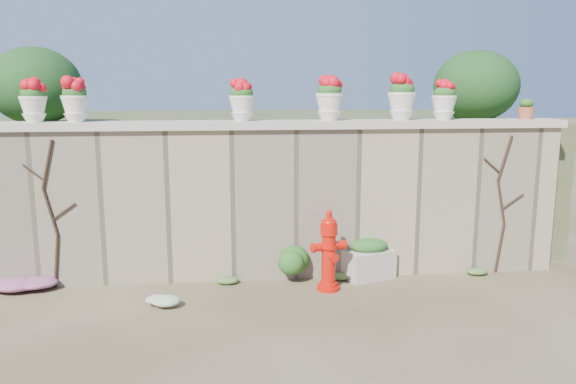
{
  "coord_description": "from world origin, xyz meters",
  "views": [
    {
      "loc": [
        -0.46,
        -5.53,
        2.52
      ],
      "look_at": [
        0.28,
        1.4,
        1.23
      ],
      "focal_mm": 35.0,
      "sensor_mm": 36.0,
      "label": 1
    }
  ],
  "objects": [
    {
      "name": "ground",
      "position": [
        0.0,
        0.0,
        0.0
      ],
      "size": [
        80.0,
        80.0,
        0.0
      ],
      "primitive_type": "plane",
      "color": "#4A3D25",
      "rests_on": "ground"
    },
    {
      "name": "stone_wall",
      "position": [
        0.0,
        1.8,
        1.0
      ],
      "size": [
        8.0,
        0.4,
        2.0
      ],
      "primitive_type": "cube",
      "color": "#988665",
      "rests_on": "ground"
    },
    {
      "name": "wall_cap",
      "position": [
        0.0,
        1.8,
        2.05
      ],
      "size": [
        8.1,
        0.52,
        0.1
      ],
      "primitive_type": "cube",
      "color": "#BFB4A2",
      "rests_on": "stone_wall"
    },
    {
      "name": "raised_fill",
      "position": [
        0.0,
        5.0,
        1.0
      ],
      "size": [
        9.0,
        6.0,
        2.0
      ],
      "primitive_type": "cube",
      "color": "#384C23",
      "rests_on": "ground"
    },
    {
      "name": "back_shrub_left",
      "position": [
        -3.2,
        3.0,
        2.55
      ],
      "size": [
        1.3,
        1.3,
        1.1
      ],
      "primitive_type": "ellipsoid",
      "color": "#143814",
      "rests_on": "raised_fill"
    },
    {
      "name": "back_shrub_right",
      "position": [
        3.4,
        3.0,
        2.55
      ],
      "size": [
        1.3,
        1.3,
        1.1
      ],
      "primitive_type": "ellipsoid",
      "color": "#143814",
      "rests_on": "raised_fill"
    },
    {
      "name": "vine_left",
      "position": [
        -2.67,
        1.58,
        0.99
      ],
      "size": [
        0.6,
        0.04,
        1.91
      ],
      "color": "black",
      "rests_on": "ground"
    },
    {
      "name": "vine_right",
      "position": [
        3.23,
        1.58,
        0.99
      ],
      "size": [
        0.6,
        0.04,
        1.91
      ],
      "color": "black",
      "rests_on": "ground"
    },
    {
      "name": "fire_hydrant",
      "position": [
        0.77,
        1.16,
        0.52
      ],
      "size": [
        0.45,
        0.32,
        1.02
      ],
      "rotation": [
        0.0,
        0.0,
        0.24
      ],
      "color": "red",
      "rests_on": "ground"
    },
    {
      "name": "planter_box",
      "position": [
        1.39,
        1.55,
        0.25
      ],
      "size": [
        0.75,
        0.6,
        0.54
      ],
      "rotation": [
        0.0,
        0.0,
        0.38
      ],
      "color": "#BFB4A2",
      "rests_on": "ground"
    },
    {
      "name": "green_shrub",
      "position": [
        0.35,
        1.46,
        0.32
      ],
      "size": [
        0.68,
        0.61,
        0.64
      ],
      "primitive_type": "ellipsoid",
      "color": "#1E5119",
      "rests_on": "ground"
    },
    {
      "name": "magenta_clump",
      "position": [
        -3.0,
        1.44,
        0.11
      ],
      "size": [
        0.85,
        0.57,
        0.23
      ],
      "primitive_type": "ellipsoid",
      "color": "#CF29AC",
      "rests_on": "ground"
    },
    {
      "name": "white_flowers",
      "position": [
        -1.25,
        0.82,
        0.09
      ],
      "size": [
        0.5,
        0.4,
        0.18
      ],
      "primitive_type": "ellipsoid",
      "color": "white",
      "rests_on": "ground"
    },
    {
      "name": "urn_pot_0",
      "position": [
        -2.85,
        1.8,
        2.36
      ],
      "size": [
        0.33,
        0.33,
        0.52
      ],
      "color": "silver",
      "rests_on": "wall_cap"
    },
    {
      "name": "urn_pot_1",
      "position": [
        -2.35,
        1.8,
        2.36
      ],
      "size": [
        0.34,
        0.34,
        0.53
      ],
      "color": "silver",
      "rests_on": "wall_cap"
    },
    {
      "name": "urn_pot_2",
      "position": [
        -0.27,
        1.8,
        2.36
      ],
      "size": [
        0.34,
        0.34,
        0.53
      ],
      "color": "silver",
      "rests_on": "wall_cap"
    },
    {
      "name": "urn_pot_3",
      "position": [
        0.87,
        1.8,
        2.38
      ],
      "size": [
        0.36,
        0.36,
        0.57
      ],
      "color": "silver",
      "rests_on": "wall_cap"
    },
    {
      "name": "urn_pot_4",
      "position": [
        1.84,
        1.8,
        2.39
      ],
      "size": [
        0.38,
        0.38,
        0.59
      ],
      "color": "silver",
      "rests_on": "wall_cap"
    },
    {
      "name": "urn_pot_5",
      "position": [
        2.42,
        1.8,
        2.36
      ],
      "size": [
        0.33,
        0.33,
        0.52
      ],
      "color": "silver",
      "rests_on": "wall_cap"
    },
    {
      "name": "terracotta_pot",
      "position": [
        3.59,
        1.8,
        2.23
      ],
      "size": [
        0.23,
        0.23,
        0.27
      ],
      "color": "#B45937",
      "rests_on": "wall_cap"
    }
  ]
}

